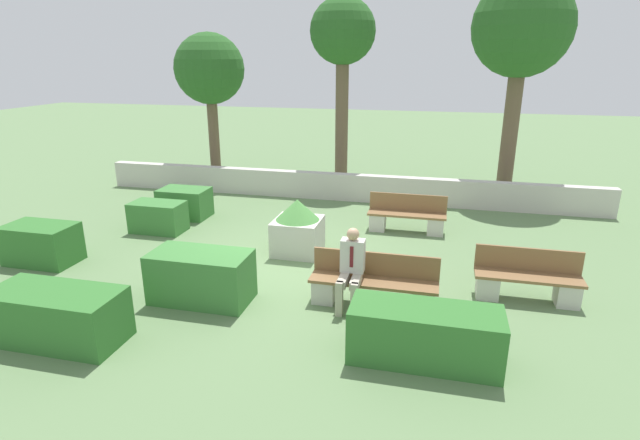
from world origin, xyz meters
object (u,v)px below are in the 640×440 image
Objects in this scene: planter_corner_left at (298,227)px; bench_front at (373,286)px; tree_leftmost at (210,71)px; tree_center_right at (522,31)px; tree_center_left at (343,38)px; person_seated_man at (351,265)px; bench_left_side at (527,282)px; bench_right_side at (407,218)px.

bench_front is at bearing -46.37° from planter_corner_left.
tree_center_right is (9.06, 0.29, 1.08)m from tree_leftmost.
tree_center_left is (-0.28, 5.94, 3.83)m from planter_corner_left.
person_seated_man is 0.24× the size of tree_center_left.
tree_leftmost is (-8.73, 6.76, 3.14)m from bench_left_side.
planter_corner_left is 7.08m from tree_center_left.
bench_right_side is 6.38m from tree_center_right.
bench_right_side is at bearing 118.80° from bench_left_side.
tree_center_right reaches higher than planter_corner_left.
bench_left_side is at bearing -14.72° from planter_corner_left.
bench_front is at bearing -96.97° from bench_right_side.
planter_corner_left is 0.19× the size of tree_center_right.
tree_center_right reaches higher than bench_left_side.
planter_corner_left is (-1.83, 1.92, 0.23)m from bench_front.
tree_center_right is (0.33, 7.05, 4.22)m from bench_left_side.
tree_center_left reaches higher than planter_corner_left.
tree_center_left is (-4.58, 7.07, 4.07)m from bench_left_side.
bench_left_side is 0.29× the size of tree_center_right.
tree_center_right is at bearing 70.35° from bench_front.
tree_leftmost is at bearing 146.87° from bench_right_side.
person_seated_man is (-0.60, -3.93, 0.40)m from bench_right_side.
bench_left_side is 8.22m from tree_center_right.
bench_left_side is at bearing -37.74° from tree_leftmost.
bench_left_side is 3.72m from bench_right_side.
bench_left_side is at bearing 18.42° from person_seated_man.
tree_center_left is 4.92m from tree_center_right.
person_seated_man is (-2.82, -0.94, 0.40)m from bench_left_side.
tree_center_left is at bearing 105.06° from bench_front.
tree_center_left reaches higher than person_seated_man.
bench_front is at bearing -109.65° from tree_center_right.
tree_center_right is (3.15, 7.98, 3.82)m from person_seated_man.
tree_center_right is (4.92, -0.03, 0.15)m from tree_center_left.
bench_left_side is 11.48m from tree_leftmost.
person_seated_man is at bearing -169.24° from bench_left_side.
tree_leftmost is (-6.52, 3.76, 3.13)m from bench_right_side.
tree_leftmost reaches higher than bench_front.
person_seated_man is at bearing -54.31° from planter_corner_left.
tree_leftmost is (-4.43, 5.63, 2.90)m from planter_corner_left.
bench_right_side is at bearing 86.15° from bench_front.
bench_front is 1.21× the size of bench_left_side.
tree_center_left is (4.15, 0.32, 0.94)m from tree_leftmost.
tree_center_right reaches higher than tree_center_left.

